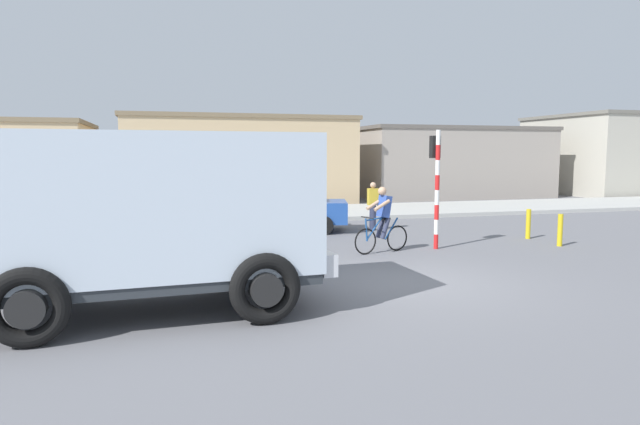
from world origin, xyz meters
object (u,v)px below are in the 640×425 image
(traffic_light_pole, at_px, (436,172))
(bollard_far, at_px, (528,224))
(pedestrian_near_kerb, at_px, (373,205))
(truck_foreground, at_px, (151,210))
(cyclist, at_px, (382,220))
(car_red_near, at_px, (285,207))
(bollard_near, at_px, (560,230))

(traffic_light_pole, relative_size, bollard_far, 3.56)
(pedestrian_near_kerb, relative_size, bollard_far, 1.80)
(truck_foreground, xyz_separation_m, bollard_far, (10.80, 4.96, -1.22))
(bollard_far, bearing_deg, traffic_light_pole, -167.57)
(truck_foreground, relative_size, pedestrian_near_kerb, 3.41)
(truck_foreground, height_order, cyclist, truck_foreground)
(car_red_near, distance_m, bollard_far, 7.67)
(truck_foreground, xyz_separation_m, car_red_near, (4.04, 8.59, -0.85))
(bollard_near, distance_m, bollard_far, 1.40)
(cyclist, xyz_separation_m, traffic_light_pole, (1.63, 0.21, 1.20))
(traffic_light_pole, distance_m, pedestrian_near_kerb, 3.99)
(truck_foreground, bearing_deg, bollard_far, 24.69)
(bollard_near, bearing_deg, traffic_light_pole, 170.01)
(pedestrian_near_kerb, bearing_deg, bollard_near, -48.77)
(truck_foreground, xyz_separation_m, bollard_near, (10.80, 3.56, -1.22))
(bollard_near, relative_size, bollard_far, 1.00)
(traffic_light_pole, height_order, pedestrian_near_kerb, traffic_light_pole)
(bollard_far, bearing_deg, pedestrian_near_kerb, 142.09)
(pedestrian_near_kerb, bearing_deg, cyclist, -107.91)
(truck_foreground, height_order, traffic_light_pole, traffic_light_pole)
(traffic_light_pole, bearing_deg, truck_foreground, -150.06)
(traffic_light_pole, xyz_separation_m, bollard_far, (3.53, 0.78, -1.62))
(pedestrian_near_kerb, bearing_deg, car_red_near, 167.98)
(truck_foreground, bearing_deg, bollard_near, 18.26)
(traffic_light_pole, bearing_deg, pedestrian_near_kerb, 95.04)
(traffic_light_pole, xyz_separation_m, bollard_near, (3.53, -0.62, -1.62))
(car_red_near, bearing_deg, bollard_far, -28.22)
(traffic_light_pole, xyz_separation_m, pedestrian_near_kerb, (-0.33, 3.79, -1.22))
(cyclist, distance_m, car_red_near, 4.88)
(truck_foreground, xyz_separation_m, pedestrian_near_kerb, (6.93, 7.97, -0.82))
(cyclist, height_order, pedestrian_near_kerb, cyclist)
(cyclist, height_order, car_red_near, cyclist)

